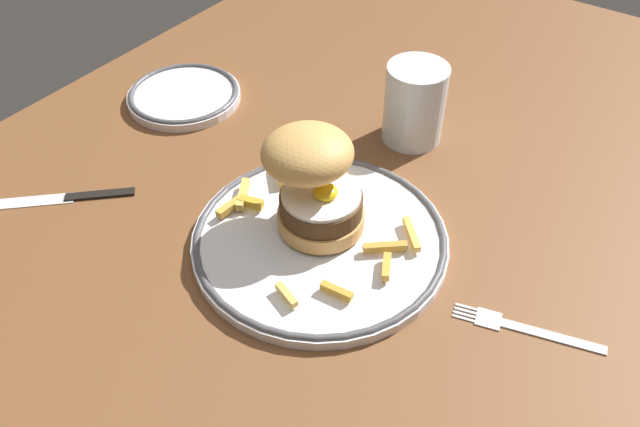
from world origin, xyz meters
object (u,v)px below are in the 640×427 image
(side_plate, at_px, (184,95))
(knife, at_px, (69,197))
(burger, at_px, (314,178))
(water_glass, at_px, (414,108))
(dinner_plate, at_px, (320,239))
(fork, at_px, (524,328))

(side_plate, bearing_deg, knife, -171.43)
(burger, relative_size, knife, 0.96)
(water_glass, distance_m, knife, 0.43)
(knife, bearing_deg, dinner_plate, -69.02)
(burger, xyz_separation_m, knife, (-0.13, 0.26, -0.07))
(dinner_plate, bearing_deg, side_plate, 69.26)
(dinner_plate, bearing_deg, burger, 50.16)
(water_glass, bearing_deg, dinner_plate, -176.21)
(side_plate, bearing_deg, water_glass, -70.40)
(burger, distance_m, fork, 0.26)
(burger, bearing_deg, dinner_plate, -129.84)
(water_glass, xyz_separation_m, fork, (-0.21, -0.24, -0.04))
(water_glass, relative_size, side_plate, 0.65)
(burger, xyz_separation_m, side_plate, (0.10, 0.30, -0.06))
(fork, bearing_deg, dinner_plate, 95.09)
(dinner_plate, relative_size, knife, 1.96)
(burger, bearing_deg, side_plate, 70.78)
(fork, bearing_deg, water_glass, 49.06)
(side_plate, distance_m, fork, 0.55)
(water_glass, height_order, fork, water_glass)
(dinner_plate, relative_size, side_plate, 1.76)
(dinner_plate, height_order, side_plate, same)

